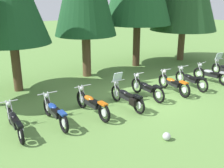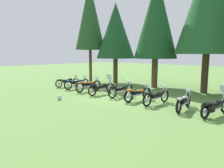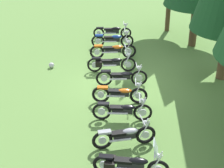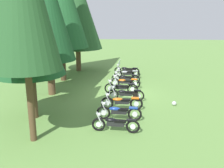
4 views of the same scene
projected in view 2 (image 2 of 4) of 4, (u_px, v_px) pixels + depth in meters
ground_plane at (119, 97)px, 13.51m from camera, size 80.00×80.00×0.00m
motorcycle_0 at (68, 82)px, 17.64m from camera, size 0.60×2.28×0.98m
motorcycle_1 at (77, 83)px, 16.59m from camera, size 0.78×2.38×1.02m
motorcycle_2 at (89, 85)px, 15.49m from camera, size 0.76×2.44×1.03m
motorcycle_3 at (101, 88)px, 14.23m from camera, size 0.67×2.37×1.38m
motorcycle_4 at (121, 90)px, 13.53m from camera, size 0.60×2.32×1.03m
motorcycle_5 at (138, 93)px, 12.33m from camera, size 0.64×2.28×1.02m
motorcycle_6 at (157, 96)px, 11.46m from camera, size 0.72×2.28×1.01m
motorcycle_7 at (184, 101)px, 10.31m from camera, size 0.67×2.22×1.01m
motorcycle_8 at (215, 106)px, 9.32m from camera, size 0.86×2.32×1.35m
pine_tree_0 at (90, 16)px, 20.04m from camera, size 2.89×2.89×9.70m
pine_tree_1 at (116, 31)px, 19.19m from camera, size 3.59×3.59×7.42m
pine_tree_2 at (156, 18)px, 16.50m from camera, size 3.47×3.47×8.89m
dropped_helmet at (59, 98)px, 12.62m from camera, size 0.27×0.27×0.27m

